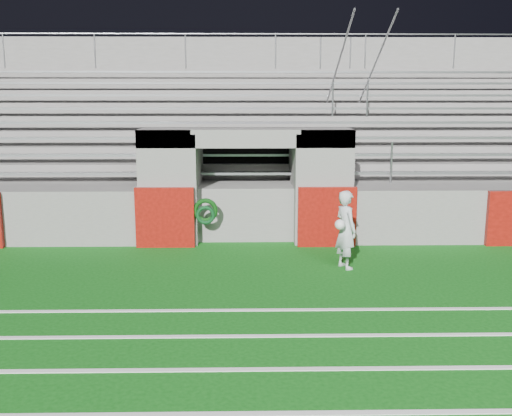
{
  "coord_description": "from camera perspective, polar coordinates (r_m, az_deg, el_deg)",
  "views": [
    {
      "loc": [
        0.0,
        -9.46,
        3.24
      ],
      "look_at": [
        0.2,
        1.8,
        1.1
      ],
      "focal_mm": 40.0,
      "sensor_mm": 36.0,
      "label": 1
    }
  ],
  "objects": [
    {
      "name": "ground",
      "position": [
        10.0,
        -0.97,
        -8.15
      ],
      "size": [
        90.0,
        90.0,
        0.0
      ],
      "primitive_type": "plane",
      "color": "#0D4F10",
      "rests_on": "ground"
    },
    {
      "name": "stadium_structure",
      "position": [
        17.52,
        -1.01,
        5.04
      ],
      "size": [
        26.0,
        8.48,
        5.42
      ],
      "color": "slate",
      "rests_on": "ground"
    },
    {
      "name": "goalkeeper_with_ball",
      "position": [
        11.18,
        8.96,
        -2.14
      ],
      "size": [
        0.56,
        0.71,
        1.53
      ],
      "color": "#B7BDC1",
      "rests_on": "ground"
    },
    {
      "name": "hose_coil",
      "position": [
        12.66,
        -5.07,
        -0.4
      ],
      "size": [
        0.55,
        0.14,
        0.58
      ],
      "color": "#0B380C",
      "rests_on": "ground"
    }
  ]
}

